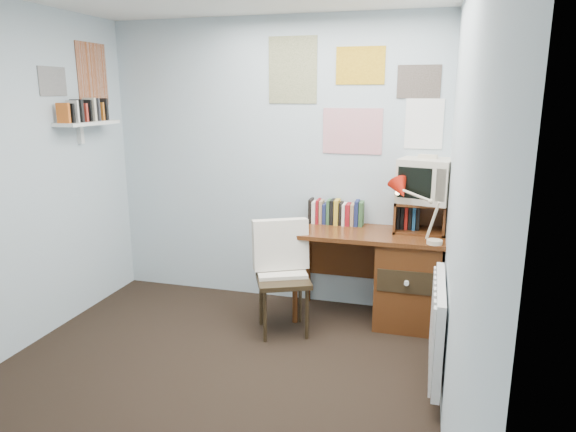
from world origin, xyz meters
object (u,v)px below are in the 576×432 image
tv_riser (419,217)px  desk_lamp (436,217)px  radiator (438,327)px  wall_shelf (88,123)px  desk (401,276)px  desk_chair (283,281)px  crt_tv (427,178)px

tv_riser → desk_lamp: bearing=-69.3°
radiator → wall_shelf: 3.15m
radiator → wall_shelf: bearing=169.1°
desk → desk_chair: desk_chair is taller
desk_chair → wall_shelf: (-1.69, 0.05, 1.19)m
crt_tv → desk_lamp: bearing=-62.6°
desk_chair → crt_tv: size_ratio=2.15×
desk_lamp → tv_riser: size_ratio=1.06×
desk_lamp → wall_shelf: 2.89m
desk → tv_riser: tv_riser is taller
tv_riser → radiator: size_ratio=0.50×
desk_chair → radiator: size_ratio=1.08×
desk → radiator: (0.29, -0.93, 0.01)m
tv_riser → radiator: bearing=-80.7°
desk_lamp → crt_tv: (-0.09, 0.35, 0.23)m
desk_chair → desk_lamp: (1.12, 0.21, 0.54)m
desk_chair → crt_tv: (1.03, 0.56, 0.77)m
radiator → desk_lamp: bearing=93.6°
desk → desk_lamp: (0.24, -0.22, 0.57)m
crt_tv → radiator: 1.32m
desk_lamp → wall_shelf: wall_shelf is taller
tv_riser → wall_shelf: wall_shelf is taller
desk → wall_shelf: wall_shelf is taller
tv_riser → crt_tv: 0.32m
desk → desk_chair: bearing=-153.9°
tv_riser → crt_tv: size_ratio=1.00×
radiator → wall_shelf: wall_shelf is taller
tv_riser → wall_shelf: bearing=-169.7°
tv_riser → radiator: 1.15m
desk → desk_lamp: 0.65m
desk → radiator: desk is taller
crt_tv → desk_chair: bearing=-138.3°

